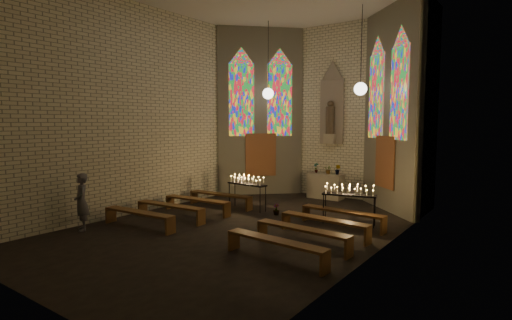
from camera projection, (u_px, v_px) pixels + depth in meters
The scene contains 18 objects.
floor at pixel (243, 227), 11.76m from camera, with size 12.00×12.00×0.00m, color black.
room at pixel (301, 104), 14.13m from camera, with size 8.22×12.43×7.00m.
altar at pixel (325, 186), 16.10m from camera, with size 1.40×0.60×1.00m, color #B0A890.
flower_vase_left at pixel (316, 168), 16.40m from camera, with size 0.22×0.15×0.42m, color #4C723F.
flower_vase_center at pixel (328, 170), 16.02m from camera, with size 0.31×0.27×0.35m, color #4C723F.
flower_vase_right at pixel (338, 169), 15.84m from camera, with size 0.22×0.18×0.40m, color #4C723F.
aisle_flower_pot at pixel (276, 209), 13.24m from camera, with size 0.21×0.21×0.37m, color #4C723F.
votive_stand_left at pixel (247, 182), 14.03m from camera, with size 1.59×0.51×1.15m.
votive_stand_right at pixel (349, 192), 11.89m from camera, with size 1.62×0.74×1.16m.
pew_left_0 at pixel (220, 196), 14.49m from camera, with size 2.59×0.52×0.49m.
pew_right_0 at pixel (342, 213), 11.72m from camera, with size 2.59×0.52×0.49m.
pew_left_1 at pixel (197, 201), 13.52m from camera, with size 2.59×0.52×0.49m.
pew_right_1 at pixel (324, 221), 10.75m from camera, with size 2.59×0.52×0.49m.
pew_left_2 at pixel (170, 207), 12.55m from camera, with size 2.59×0.52×0.49m.
pew_right_2 at pixel (302, 231), 9.78m from camera, with size 2.59×0.52×0.49m.
pew_left_3 at pixel (139, 214), 11.58m from camera, with size 2.59×0.52×0.49m.
pew_right_3 at pixel (275, 243), 8.82m from camera, with size 2.59×0.52×0.49m.
visitor at pixel (82, 202), 11.30m from camera, with size 0.60×0.39×1.63m, color #53535E.
Camera 1 is at (7.07, -9.11, 3.06)m, focal length 28.00 mm.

